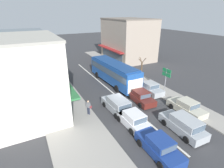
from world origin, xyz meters
TOP-DOWN VIEW (x-y plane):
  - ground_plane at (0.00, 0.00)m, footprint 140.00×140.00m
  - lane_centre_line at (0.00, 4.00)m, footprint 0.20×28.00m
  - sidewalk_left at (-6.80, 6.00)m, footprint 5.20×44.00m
  - kerb_right at (6.20, 6.00)m, footprint 2.80×44.00m
  - shopfront_corner_near at (-10.18, 2.06)m, footprint 7.81×8.79m
  - shopfront_mid_block at (-10.18, 10.47)m, footprint 7.60×7.80m
  - building_right_far at (11.48, 17.34)m, footprint 9.22×11.37m
  - city_bus at (1.77, 5.72)m, footprint 3.04×10.94m
  - wagon_adjacent_lane_lead at (1.88, -7.53)m, footprint 2.04×4.55m
  - sedan_adjacent_lane_trail at (-1.88, -8.58)m, footprint 1.97×4.24m
  - sedan_behind_bus_near at (1.85, -1.07)m, footprint 2.05×4.28m
  - hatchback_queue_far_back at (-1.70, -4.69)m, footprint 1.85×3.72m
  - wagon_queue_gap_filler at (-1.69, -1.66)m, footprint 2.01×4.53m
  - parked_sedan_kerb_front at (4.79, -5.35)m, footprint 1.91×4.20m
  - parked_sedan_kerb_second at (4.46, 0.48)m, footprint 1.94×4.22m
  - parked_wagon_kerb_third at (4.45, 6.40)m, footprint 1.94×4.50m
  - parked_wagon_kerb_rear at (4.45, 12.14)m, footprint 1.98×4.52m
  - traffic_light_downstreet at (-4.18, 18.52)m, footprint 0.32×0.24m
  - directional_road_sign at (5.88, -0.80)m, footprint 0.10×1.40m
  - street_tree_right at (6.57, 5.29)m, footprint 1.45×1.64m
  - pedestrian_with_handbag_near at (-5.14, 11.89)m, footprint 0.65×0.26m
  - pedestrian_browsing_midblock at (-4.80, -1.03)m, footprint 0.49×0.61m

SIDE VIEW (x-z plane):
  - ground_plane at x=0.00m, z-range 0.00..0.00m
  - lane_centre_line at x=0.00m, z-range 0.00..0.01m
  - kerb_right at x=6.20m, z-range 0.00..0.12m
  - sidewalk_left at x=-6.80m, z-range 0.00..0.14m
  - sedan_adjacent_lane_trail at x=-1.88m, z-range -0.07..1.40m
  - sedan_behind_bus_near at x=1.85m, z-range -0.07..1.40m
  - parked_sedan_kerb_front at x=4.79m, z-range -0.07..1.40m
  - parked_sedan_kerb_second at x=4.46m, z-range -0.07..1.40m
  - hatchback_queue_far_back at x=-1.70m, z-range -0.06..1.48m
  - wagon_adjacent_lane_lead at x=1.88m, z-range -0.04..1.53m
  - wagon_queue_gap_filler at x=-1.69m, z-range -0.04..1.53m
  - parked_wagon_kerb_third at x=4.45m, z-range -0.04..1.53m
  - parked_wagon_kerb_rear at x=4.45m, z-range -0.04..1.53m
  - pedestrian_with_handbag_near at x=-5.14m, z-range 0.25..1.88m
  - pedestrian_browsing_midblock at x=-4.80m, z-range 0.25..1.88m
  - street_tree_right at x=6.57m, z-range -0.11..3.57m
  - city_bus at x=1.77m, z-range 0.27..3.49m
  - directional_road_sign at x=5.88m, z-range 0.90..4.50m
  - traffic_light_downstreet at x=-4.18m, z-range 0.75..4.95m
  - shopfront_mid_block at x=-10.18m, z-range -0.01..7.80m
  - shopfront_corner_near at x=-10.18m, z-range -0.01..8.14m
  - building_right_far at x=11.48m, z-range -0.01..8.80m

